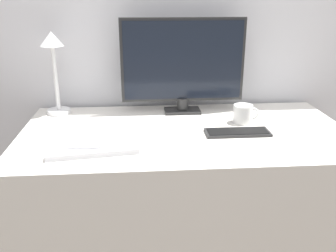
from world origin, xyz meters
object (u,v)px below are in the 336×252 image
ereader (86,140)px  desk_lamp (54,60)px  monitor (183,64)px  laptop (93,144)px  coffee_mug (243,114)px  keyboard (237,132)px

ereader → desk_lamp: bearing=113.9°
monitor → laptop: monitor is taller
desk_lamp → coffee_mug: size_ratio=3.29×
keyboard → ereader: size_ratio=1.57×
coffee_mug → keyboard: bearing=-113.5°
keyboard → desk_lamp: desk_lamp is taller
monitor → coffee_mug: 0.37m
desk_lamp → laptop: bearing=-63.9°
laptop → desk_lamp: (-0.21, 0.43, 0.25)m
ereader → monitor: bearing=43.5°
desk_lamp → coffee_mug: 0.92m
ereader → laptop: bearing=-16.8°
keyboard → coffee_mug: 0.15m
ereader → desk_lamp: desk_lamp is taller
monitor → ereader: (-0.42, -0.40, -0.21)m
monitor → desk_lamp: bearing=178.0°
monitor → coffee_mug: bearing=-35.2°
desk_lamp → coffee_mug: (0.87, -0.21, -0.22)m
laptop → ereader: (-0.02, 0.01, 0.02)m
ereader → keyboard: bearing=7.4°
keyboard → coffee_mug: coffee_mug is taller
desk_lamp → keyboard: bearing=-22.9°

